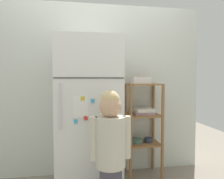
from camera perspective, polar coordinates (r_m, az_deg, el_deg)
name	(u,v)px	position (r m, az deg, el deg)	size (l,w,h in m)	color
kitchen_wall_back	(97,89)	(2.52, -4.36, 0.05)	(2.73, 0.03, 2.13)	silver
refrigerator	(89,113)	(2.21, -6.75, -6.87)	(0.68, 0.64, 1.63)	white
child_standing	(110,141)	(1.74, -0.45, -14.65)	(0.35, 0.26, 1.10)	#4B4757
pantry_shelf_unit	(143,121)	(2.48, 8.92, -9.10)	(0.42, 0.34, 1.14)	olive
fruit_bin	(141,80)	(2.42, 8.35, 2.63)	(0.21, 0.18, 0.09)	white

